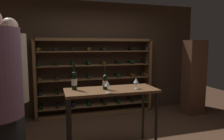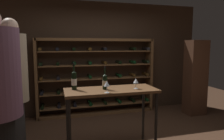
# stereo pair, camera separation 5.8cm
# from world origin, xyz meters

# --- Properties ---
(back_wall) EXTENTS (5.34, 0.10, 2.66)m
(back_wall) POSITION_xyz_m (0.00, 1.98, 1.33)
(back_wall) COLOR #3D2B1E
(back_wall) RESTS_ON ground
(wine_rack) EXTENTS (2.75, 0.32, 1.79)m
(wine_rack) POSITION_xyz_m (-0.01, 1.77, 0.89)
(wine_rack) COLOR brown
(wine_rack) RESTS_ON ground
(tasting_table) EXTENTS (1.39, 0.57, 0.97)m
(tasting_table) POSITION_xyz_m (-0.15, -0.02, 0.86)
(tasting_table) COLOR brown
(tasting_table) RESTS_ON ground
(person_bystander_red_print) EXTENTS (0.41, 0.40, 2.00)m
(person_bystander_red_print) POSITION_xyz_m (-1.52, 0.09, 1.11)
(person_bystander_red_print) COLOR #2B2B2B
(person_bystander_red_print) RESTS_ON ground
(person_host_in_suit) EXTENTS (0.46, 0.46, 2.00)m
(person_host_in_suit) POSITION_xyz_m (-1.71, 1.02, 1.10)
(person_host_in_suit) COLOR #282828
(person_host_in_suit) RESTS_ON ground
(display_cabinet) EXTENTS (0.44, 0.36, 1.75)m
(display_cabinet) POSITION_xyz_m (2.24, 1.15, 0.88)
(display_cabinet) COLOR #4C2D1E
(display_cabinet) RESTS_ON ground
(wine_bottle_gold_foil) EXTENTS (0.07, 0.07, 0.34)m
(wine_bottle_gold_foil) POSITION_xyz_m (-0.24, -0.01, 1.09)
(wine_bottle_gold_foil) COLOR black
(wine_bottle_gold_foil) RESTS_ON tasting_table
(wine_bottle_green_slim) EXTENTS (0.08, 0.08, 0.40)m
(wine_bottle_green_slim) POSITION_xyz_m (-0.69, 0.10, 1.12)
(wine_bottle_green_slim) COLOR black
(wine_bottle_green_slim) RESTS_ON tasting_table
(wine_glass_stemmed_right) EXTENTS (0.08, 0.08, 0.17)m
(wine_glass_stemmed_right) POSITION_xyz_m (-0.27, -0.24, 1.10)
(wine_glass_stemmed_right) COLOR silver
(wine_glass_stemmed_right) RESTS_ON tasting_table
(wine_glass_stemmed_left) EXTENTS (0.08, 0.08, 0.16)m
(wine_glass_stemmed_left) POSITION_xyz_m (0.23, -0.08, 1.09)
(wine_glass_stemmed_left) COLOR silver
(wine_glass_stemmed_left) RESTS_ON tasting_table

